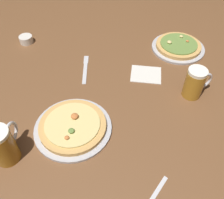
% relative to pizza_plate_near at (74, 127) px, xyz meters
% --- Properties ---
extents(ground_plane, '(2.40, 2.40, 0.03)m').
position_rel_pizza_plate_near_xyz_m(ground_plane, '(0.15, 0.14, -0.03)').
color(ground_plane, brown).
extents(pizza_plate_near, '(0.31, 0.31, 0.05)m').
position_rel_pizza_plate_near_xyz_m(pizza_plate_near, '(0.00, 0.00, 0.00)').
color(pizza_plate_near, '#B2B2B7').
rests_on(pizza_plate_near, ground_plane).
extents(pizza_plate_far, '(0.28, 0.28, 0.05)m').
position_rel_pizza_plate_near_xyz_m(pizza_plate_far, '(0.52, 0.53, -0.00)').
color(pizza_plate_far, '#B2B2B7').
rests_on(pizza_plate_far, ground_plane).
extents(beer_mug_dark, '(0.09, 0.14, 0.15)m').
position_rel_pizza_plate_near_xyz_m(beer_mug_dark, '(-0.22, -0.12, 0.06)').
color(beer_mug_dark, '#9E6619').
rests_on(beer_mug_dark, ground_plane).
extents(beer_mug_amber, '(0.13, 0.08, 0.14)m').
position_rel_pizza_plate_near_xyz_m(beer_mug_amber, '(0.51, 0.19, 0.05)').
color(beer_mug_amber, '#B27A23').
rests_on(beer_mug_amber, ground_plane).
extents(ramekin_sauce, '(0.07, 0.07, 0.04)m').
position_rel_pizza_plate_near_xyz_m(ramekin_sauce, '(-0.32, 0.60, 0.00)').
color(ramekin_sauce, silver).
rests_on(ramekin_sauce, ground_plane).
extents(napkin_folded, '(0.16, 0.14, 0.01)m').
position_rel_pizza_plate_near_xyz_m(napkin_folded, '(0.32, 0.32, -0.01)').
color(napkin_folded, silver).
rests_on(napkin_folded, ground_plane).
extents(knife_right, '(0.02, 0.21, 0.01)m').
position_rel_pizza_plate_near_xyz_m(knife_right, '(0.02, 0.37, -0.01)').
color(knife_right, silver).
rests_on(knife_right, ground_plane).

